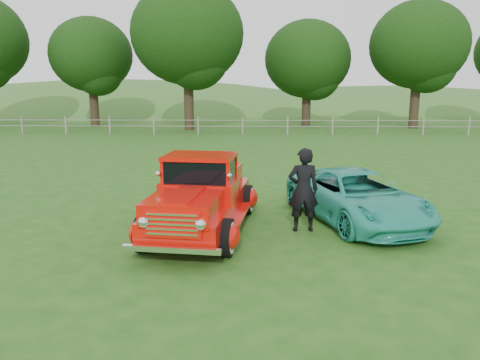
{
  "coord_description": "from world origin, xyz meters",
  "views": [
    {
      "loc": [
        0.66,
        -9.4,
        3.29
      ],
      "look_at": [
        0.38,
        1.2,
        1.12
      ],
      "focal_mm": 35.0,
      "sensor_mm": 36.0,
      "label": 1
    }
  ],
  "objects_px": {
    "tree_mid_east": "(419,45)",
    "red_pickup": "(201,197)",
    "tree_near_east": "(308,59)",
    "man": "(303,190)",
    "teal_sedan": "(356,196)",
    "tree_near_west": "(187,34)",
    "tree_mid_west": "(91,55)"
  },
  "relations": [
    {
      "from": "tree_near_east",
      "to": "teal_sedan",
      "type": "bearing_deg",
      "value": -93.79
    },
    {
      "from": "tree_mid_east",
      "to": "red_pickup",
      "type": "distance_m",
      "value": 29.91
    },
    {
      "from": "tree_mid_east",
      "to": "teal_sedan",
      "type": "xyz_separation_m",
      "value": [
        -9.81,
        -25.28,
        -5.55
      ]
    },
    {
      "from": "tree_near_west",
      "to": "man",
      "type": "bearing_deg",
      "value": -76.41
    },
    {
      "from": "teal_sedan",
      "to": "tree_mid_east",
      "type": "bearing_deg",
      "value": 50.72
    },
    {
      "from": "tree_mid_west",
      "to": "man",
      "type": "bearing_deg",
      "value": -62.95
    },
    {
      "from": "tree_mid_east",
      "to": "tree_near_west",
      "type": "bearing_deg",
      "value": -173.29
    },
    {
      "from": "tree_mid_west",
      "to": "tree_near_west",
      "type": "bearing_deg",
      "value": -20.56
    },
    {
      "from": "tree_mid_east",
      "to": "red_pickup",
      "type": "relative_size",
      "value": 1.83
    },
    {
      "from": "tree_mid_west",
      "to": "tree_mid_east",
      "type": "height_order",
      "value": "tree_mid_east"
    },
    {
      "from": "tree_mid_east",
      "to": "man",
      "type": "height_order",
      "value": "tree_mid_east"
    },
    {
      "from": "tree_mid_west",
      "to": "red_pickup",
      "type": "bearing_deg",
      "value": -67.02
    },
    {
      "from": "tree_near_east",
      "to": "red_pickup",
      "type": "relative_size",
      "value": 1.62
    },
    {
      "from": "tree_mid_east",
      "to": "man",
      "type": "relative_size",
      "value": 4.92
    },
    {
      "from": "tree_near_east",
      "to": "teal_sedan",
      "type": "distance_m",
      "value": 27.73
    },
    {
      "from": "tree_mid_west",
      "to": "red_pickup",
      "type": "height_order",
      "value": "tree_mid_west"
    },
    {
      "from": "tree_mid_west",
      "to": "tree_near_east",
      "type": "distance_m",
      "value": 17.03
    },
    {
      "from": "tree_mid_east",
      "to": "teal_sedan",
      "type": "bearing_deg",
      "value": -111.2
    },
    {
      "from": "tree_mid_west",
      "to": "man",
      "type": "xyz_separation_m",
      "value": [
        13.82,
        -27.06,
        -4.59
      ]
    },
    {
      "from": "teal_sedan",
      "to": "tree_near_east",
      "type": "bearing_deg",
      "value": 68.13
    },
    {
      "from": "tree_mid_east",
      "to": "tree_near_east",
      "type": "bearing_deg",
      "value": 165.96
    },
    {
      "from": "tree_near_west",
      "to": "red_pickup",
      "type": "relative_size",
      "value": 2.02
    },
    {
      "from": "tree_near_east",
      "to": "man",
      "type": "relative_size",
      "value": 4.34
    },
    {
      "from": "tree_mid_west",
      "to": "tree_near_east",
      "type": "xyz_separation_m",
      "value": [
        17.0,
        1.0,
        -0.3
      ]
    },
    {
      "from": "tree_mid_west",
      "to": "tree_mid_east",
      "type": "bearing_deg",
      "value": -2.29
    },
    {
      "from": "tree_near_west",
      "to": "teal_sedan",
      "type": "xyz_separation_m",
      "value": [
        7.19,
        -23.28,
        -6.17
      ]
    },
    {
      "from": "tree_near_east",
      "to": "teal_sedan",
      "type": "relative_size",
      "value": 1.85
    },
    {
      "from": "tree_near_east",
      "to": "man",
      "type": "xyz_separation_m",
      "value": [
        -3.18,
        -28.06,
        -4.29
      ]
    },
    {
      "from": "tree_near_east",
      "to": "tree_mid_east",
      "type": "bearing_deg",
      "value": -14.04
    },
    {
      "from": "red_pickup",
      "to": "tree_near_west",
      "type": "bearing_deg",
      "value": 105.06
    },
    {
      "from": "tree_mid_west",
      "to": "teal_sedan",
      "type": "distance_m",
      "value": 30.76
    },
    {
      "from": "tree_near_west",
      "to": "man",
      "type": "distance_m",
      "value": 25.44
    }
  ]
}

